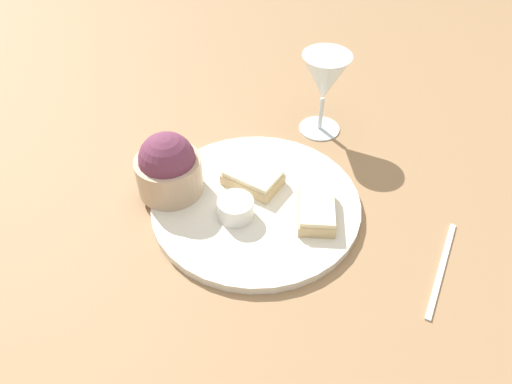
% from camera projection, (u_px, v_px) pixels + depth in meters
% --- Properties ---
extents(ground_plane, '(4.00, 4.00, 0.00)m').
position_uv_depth(ground_plane, '(256.00, 208.00, 0.78)').
color(ground_plane, '#93704C').
extents(dinner_plate, '(0.32, 0.32, 0.01)m').
position_uv_depth(dinner_plate, '(256.00, 204.00, 0.77)').
color(dinner_plate, silver).
rests_on(dinner_plate, ground_plane).
extents(salad_bowl, '(0.10, 0.10, 0.10)m').
position_uv_depth(salad_bowl, '(168.00, 167.00, 0.76)').
color(salad_bowl, tan).
rests_on(salad_bowl, dinner_plate).
extents(sauce_ramekin, '(0.05, 0.05, 0.03)m').
position_uv_depth(sauce_ramekin, '(236.00, 207.00, 0.74)').
color(sauce_ramekin, white).
rests_on(sauce_ramekin, dinner_plate).
extents(cheese_toast_near, '(0.10, 0.10, 0.03)m').
position_uv_depth(cheese_toast_near, '(253.00, 178.00, 0.79)').
color(cheese_toast_near, '#D1B27F').
rests_on(cheese_toast_near, dinner_plate).
extents(cheese_toast_far, '(0.10, 0.09, 0.03)m').
position_uv_depth(cheese_toast_far, '(317.00, 210.00, 0.74)').
color(cheese_toast_far, '#D1B27F').
rests_on(cheese_toast_far, dinner_plate).
extents(wine_glass, '(0.08, 0.08, 0.15)m').
position_uv_depth(wine_glass, '(325.00, 80.00, 0.85)').
color(wine_glass, silver).
rests_on(wine_glass, ground_plane).
extents(fork, '(0.13, 0.13, 0.01)m').
position_uv_depth(fork, '(442.00, 268.00, 0.69)').
color(fork, silver).
rests_on(fork, ground_plane).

